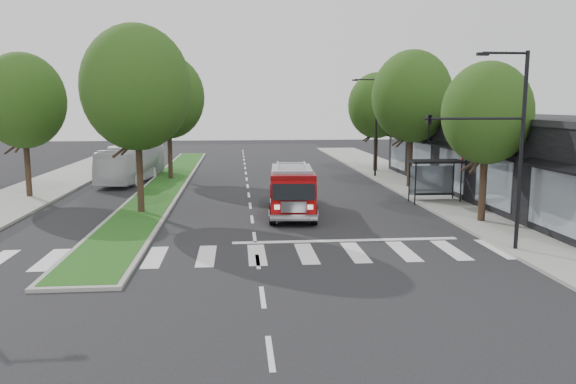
{
  "coord_description": "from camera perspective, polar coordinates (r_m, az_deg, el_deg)",
  "views": [
    {
      "loc": [
        -0.73,
        -24.76,
        5.95
      ],
      "look_at": [
        1.67,
        1.62,
        1.8
      ],
      "focal_mm": 35.0,
      "sensor_mm": 36.0,
      "label": 1
    }
  ],
  "objects": [
    {
      "name": "tree_left_mid",
      "position": [
        39.08,
        -25.33,
        8.37
      ],
      "size": [
        5.2,
        5.2,
        9.16
      ],
      "color": "black",
      "rests_on": "ground"
    },
    {
      "name": "streetlight_right_far",
      "position": [
        46.13,
        8.77,
        6.97
      ],
      "size": [
        2.11,
        0.2,
        8.0
      ],
      "color": "black",
      "rests_on": "ground"
    },
    {
      "name": "streetlight_right_near",
      "position": [
        23.67,
        20.8,
        5.22
      ],
      "size": [
        4.08,
        0.22,
        8.0
      ],
      "color": "black",
      "rests_on": "ground"
    },
    {
      "name": "sidewalk_left",
      "position": [
        37.85,
        -26.46,
        -0.97
      ],
      "size": [
        5.0,
        80.0,
        0.15
      ],
      "primitive_type": "cube",
      "color": "gray",
      "rests_on": "ground"
    },
    {
      "name": "tree_right_far",
      "position": [
        50.27,
        8.99,
        8.66
      ],
      "size": [
        5.0,
        5.0,
        8.73
      ],
      "color": "black",
      "rests_on": "ground"
    },
    {
      "name": "fire_engine",
      "position": [
        30.73,
        0.42,
        0.17
      ],
      "size": [
        2.91,
        7.87,
        2.68
      ],
      "rotation": [
        0.0,
        0.0,
        -0.08
      ],
      "color": "#660506",
      "rests_on": "ground"
    },
    {
      "name": "city_bus",
      "position": [
        45.39,
        -15.55,
        2.87
      ],
      "size": [
        3.72,
        10.56,
        2.88
      ],
      "primitive_type": "imported",
      "rotation": [
        0.0,
        0.0,
        -0.13
      ],
      "color": "silver",
      "rests_on": "ground"
    },
    {
      "name": "bus_shelter",
      "position": [
        35.22,
        14.65,
        2.24
      ],
      "size": [
        3.2,
        1.6,
        2.61
      ],
      "color": "black",
      "rests_on": "ground"
    },
    {
      "name": "tree_right_near",
      "position": [
        29.42,
        19.54,
        7.53
      ],
      "size": [
        4.4,
        4.4,
        8.05
      ],
      "color": "black",
      "rests_on": "ground"
    },
    {
      "name": "median",
      "position": [
        43.48,
        -12.11,
        0.94
      ],
      "size": [
        3.0,
        50.0,
        0.15
      ],
      "color": "gray",
      "rests_on": "ground"
    },
    {
      "name": "tree_right_mid",
      "position": [
        40.64,
        12.49,
        9.45
      ],
      "size": [
        5.6,
        5.6,
        9.72
      ],
      "color": "black",
      "rests_on": "ground"
    },
    {
      "name": "ground",
      "position": [
        25.47,
        -3.42,
        -4.62
      ],
      "size": [
        140.0,
        140.0,
        0.0
      ],
      "primitive_type": "plane",
      "color": "black",
      "rests_on": "ground"
    },
    {
      "name": "tree_median_near",
      "position": [
        31.22,
        -15.16,
        10.18
      ],
      "size": [
        5.8,
        5.8,
        10.16
      ],
      "color": "black",
      "rests_on": "ground"
    },
    {
      "name": "sidewalk_right",
      "position": [
        37.65,
        15.45,
        -0.4
      ],
      "size": [
        5.0,
        80.0,
        0.15
      ],
      "primitive_type": "cube",
      "color": "gray",
      "rests_on": "ground"
    },
    {
      "name": "storefront_row",
      "position": [
        39.17,
        21.78,
        3.21
      ],
      "size": [
        8.0,
        30.0,
        5.0
      ],
      "primitive_type": "cube",
      "color": "black",
      "rests_on": "ground"
    },
    {
      "name": "tree_median_far",
      "position": [
        45.07,
        -12.07,
        9.39
      ],
      "size": [
        5.6,
        5.6,
        9.72
      ],
      "color": "black",
      "rests_on": "ground"
    }
  ]
}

